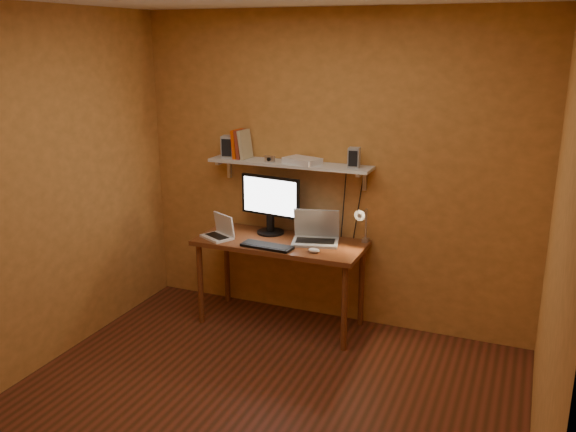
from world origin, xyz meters
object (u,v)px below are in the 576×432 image
at_px(netbook, 220,231).
at_px(mouse, 314,250).
at_px(router, 302,161).
at_px(monitor, 270,202).
at_px(shelf_camera, 270,159).
at_px(speaker_left, 228,147).
at_px(keyboard, 267,246).
at_px(desk_lamp, 363,221).
at_px(wall_shelf, 289,164).
at_px(speaker_right, 354,158).
at_px(laptop, 316,233).
at_px(desk, 280,250).

bearing_deg(netbook, mouse, 23.91).
relative_size(netbook, router, 1.11).
distance_m(monitor, router, 0.46).
bearing_deg(router, monitor, -173.55).
xyz_separation_m(monitor, shelf_camera, (0.01, -0.02, 0.37)).
relative_size(monitor, speaker_left, 2.93).
height_order(keyboard, desk_lamp, desk_lamp).
relative_size(wall_shelf, speaker_left, 7.42).
bearing_deg(speaker_right, laptop, -164.66).
bearing_deg(mouse, shelf_camera, 152.98).
distance_m(mouse, desk_lamp, 0.46).
distance_m(desk, router, 0.77).
height_order(wall_shelf, monitor, wall_shelf).
bearing_deg(netbook, laptop, 42.10).
height_order(monitor, netbook, monitor).
bearing_deg(desk, speaker_right, 19.10).
height_order(netbook, mouse, netbook).
bearing_deg(laptop, speaker_left, 159.13).
distance_m(wall_shelf, desk_lamp, 0.77).
bearing_deg(monitor, router, 13.84).
height_order(desk, keyboard, keyboard).
bearing_deg(router, laptop, -31.18).
xyz_separation_m(keyboard, shelf_camera, (-0.12, 0.34, 0.64)).
height_order(wall_shelf, mouse, wall_shelf).
relative_size(keyboard, shelf_camera, 4.63).
xyz_separation_m(speaker_right, router, (-0.44, -0.01, -0.06)).
height_order(speaker_left, speaker_right, speaker_left).
relative_size(monitor, netbook, 1.74).
bearing_deg(monitor, shelf_camera, -59.76).
xyz_separation_m(wall_shelf, mouse, (0.36, -0.36, -0.59)).
height_order(wall_shelf, laptop, wall_shelf).
height_order(keyboard, shelf_camera, shelf_camera).
relative_size(monitor, router, 1.94).
relative_size(laptop, desk_lamp, 1.14).
height_order(monitor, desk_lamp, monitor).
bearing_deg(speaker_right, wall_shelf, 174.46).
relative_size(desk, shelf_camera, 15.26).
bearing_deg(shelf_camera, laptop, -6.24).
bearing_deg(speaker_left, desk_lamp, -13.26).
height_order(netbook, keyboard, netbook).
bearing_deg(netbook, router, 53.49).
height_order(laptop, shelf_camera, shelf_camera).
distance_m(wall_shelf, laptop, 0.62).
relative_size(netbook, speaker_left, 1.68).
bearing_deg(keyboard, router, 72.86).
distance_m(desk, desk_lamp, 0.73).
distance_m(shelf_camera, router, 0.27).
bearing_deg(netbook, speaker_left, 129.04).
distance_m(desk_lamp, speaker_left, 1.33).
distance_m(desk, mouse, 0.41).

